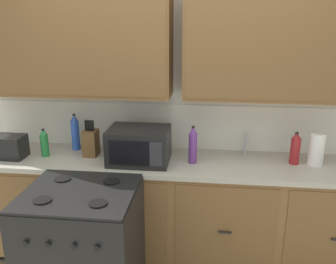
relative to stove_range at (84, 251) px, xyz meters
name	(u,v)px	position (x,y,z in m)	size (l,w,h in m)	color
wall_unit	(178,70)	(0.59, 0.83, 1.17)	(4.49, 0.40, 2.39)	silver
counter_run	(175,210)	(0.59, 0.63, 0.01)	(3.32, 0.64, 0.94)	black
stove_range	(84,251)	(0.00, 0.00, 0.00)	(0.76, 0.68, 0.95)	black
microwave	(139,145)	(0.30, 0.57, 0.61)	(0.48, 0.37, 0.28)	black
toaster	(8,147)	(-0.80, 0.53, 0.56)	(0.28, 0.18, 0.19)	black
knife_block	(91,142)	(-0.13, 0.66, 0.58)	(0.11, 0.14, 0.31)	brown
sink_faucet	(245,143)	(1.16, 0.84, 0.57)	(0.02, 0.02, 0.20)	#B2B5BA
paper_towel_roll	(316,149)	(1.69, 0.67, 0.60)	(0.12, 0.12, 0.26)	white
bottle_blue	(75,132)	(-0.31, 0.79, 0.62)	(0.07, 0.07, 0.32)	blue
bottle_red	(295,148)	(1.54, 0.67, 0.59)	(0.08, 0.08, 0.26)	maroon
bottle_violet	(193,145)	(0.73, 0.60, 0.61)	(0.07, 0.07, 0.31)	#663384
bottle_green	(44,143)	(-0.51, 0.60, 0.58)	(0.07, 0.07, 0.24)	#237A38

